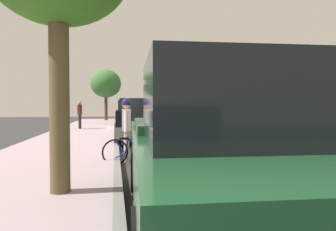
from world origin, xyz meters
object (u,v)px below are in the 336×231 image
(parked_sedan_grey_mid, at_px, (139,124))
(parked_pickup_green_far, at_px, (213,155))
(cyclist_with_backpack, at_px, (125,123))
(street_tree_near_cyclist, at_px, (106,84))
(parked_suv_white_second, at_px, (134,114))
(pedestrian_on_phone, at_px, (80,113))
(bicycle_at_curb, at_px, (135,150))
(parked_suv_black_nearest, at_px, (129,112))

(parked_sedan_grey_mid, xyz_separation_m, parked_pickup_green_far, (-0.20, 9.34, 0.15))
(cyclist_with_backpack, height_order, street_tree_near_cyclist, street_tree_near_cyclist)
(parked_pickup_green_far, bearing_deg, parked_sedan_grey_mid, -88.78)
(parked_suv_white_second, distance_m, pedestrian_on_phone, 3.31)
(parked_suv_white_second, height_order, bicycle_at_curb, parked_suv_white_second)
(parked_pickup_green_far, distance_m, bicycle_at_curb, 4.41)
(parked_suv_white_second, bearing_deg, pedestrian_on_phone, 0.95)
(parked_suv_black_nearest, height_order, street_tree_near_cyclist, street_tree_near_cyclist)
(street_tree_near_cyclist, relative_size, pedestrian_on_phone, 2.92)
(parked_suv_black_nearest, bearing_deg, street_tree_near_cyclist, -69.56)
(parked_suv_white_second, xyz_separation_m, pedestrian_on_phone, (3.31, 0.05, 0.09))
(parked_pickup_green_far, bearing_deg, parked_suv_black_nearest, -89.89)
(bicycle_at_curb, bearing_deg, parked_pickup_green_far, 99.01)
(parked_sedan_grey_mid, distance_m, cyclist_with_backpack, 4.64)
(cyclist_with_backpack, bearing_deg, pedestrian_on_phone, -77.49)
(parked_suv_black_nearest, relative_size, parked_suv_white_second, 0.99)
(parked_suv_white_second, relative_size, pedestrian_on_phone, 2.84)
(cyclist_with_backpack, bearing_deg, parked_sedan_grey_mid, -98.83)
(parked_suv_white_second, xyz_separation_m, bicycle_at_curb, (0.70, 11.27, -0.66))
(bicycle_at_curb, bearing_deg, parked_suv_black_nearest, -92.15)
(parked_suv_black_nearest, xyz_separation_m, cyclist_with_backpack, (0.87, 16.67, 0.03))
(parked_suv_white_second, bearing_deg, bicycle_at_curb, 86.47)
(parked_suv_black_nearest, xyz_separation_m, parked_sedan_grey_mid, (0.16, 12.10, -0.27))
(parked_pickup_green_far, relative_size, bicycle_at_curb, 3.17)
(pedestrian_on_phone, bearing_deg, parked_suv_black_nearest, -118.83)
(street_tree_near_cyclist, bearing_deg, pedestrian_on_phone, 83.68)
(parked_pickup_green_far, relative_size, pedestrian_on_phone, 3.17)
(parked_suv_black_nearest, xyz_separation_m, parked_pickup_green_far, (-0.04, 21.44, -0.13))
(parked_suv_white_second, height_order, parked_pickup_green_far, parked_suv_white_second)
(parked_suv_white_second, xyz_separation_m, street_tree_near_cyclist, (2.06, -11.23, 2.70))
(parked_suv_black_nearest, bearing_deg, parked_sedan_grey_mid, 89.26)
(parked_sedan_grey_mid, distance_m, pedestrian_on_phone, 6.93)
(parked_suv_black_nearest, relative_size, bicycle_at_curb, 2.81)
(bicycle_at_curb, bearing_deg, cyclist_with_backpack, -63.68)
(cyclist_with_backpack, bearing_deg, parked_suv_black_nearest, -92.98)
(parked_pickup_green_far, distance_m, cyclist_with_backpack, 4.86)
(parked_sedan_grey_mid, height_order, cyclist_with_backpack, cyclist_with_backpack)
(parked_suv_black_nearest, relative_size, parked_sedan_grey_mid, 1.06)
(street_tree_near_cyclist, xyz_separation_m, pedestrian_on_phone, (1.25, 11.29, -2.60))
(parked_pickup_green_far, xyz_separation_m, bicycle_at_curb, (0.68, -4.32, -0.54))
(parked_suv_white_second, height_order, pedestrian_on_phone, parked_suv_white_second)
(bicycle_at_curb, bearing_deg, street_tree_near_cyclist, -86.54)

